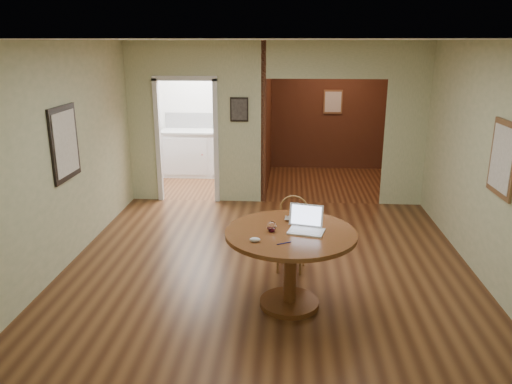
# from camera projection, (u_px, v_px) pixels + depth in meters

# --- Properties ---
(floor) EXTENTS (5.00, 5.00, 0.00)m
(floor) POSITION_uv_depth(u_px,v_px,m) (268.00, 262.00, 6.31)
(floor) COLOR #422312
(floor) RESTS_ON ground
(room_shell) EXTENTS (5.20, 7.50, 5.00)m
(room_shell) POSITION_uv_depth(u_px,v_px,m) (250.00, 123.00, 8.92)
(room_shell) COLOR white
(room_shell) RESTS_ON ground
(dining_table) EXTENTS (1.34, 1.34, 0.84)m
(dining_table) POSITION_uv_depth(u_px,v_px,m) (290.00, 251.00, 5.11)
(dining_table) COLOR maroon
(dining_table) RESTS_ON ground
(chair) EXTENTS (0.45, 0.45, 0.91)m
(chair) POSITION_uv_depth(u_px,v_px,m) (292.00, 229.00, 6.03)
(chair) COLOR olive
(chair) RESTS_ON ground
(open_laptop) EXTENTS (0.40, 0.38, 0.25)m
(open_laptop) POSITION_uv_depth(u_px,v_px,m) (306.00, 224.00, 5.07)
(open_laptop) COLOR silver
(open_laptop) RESTS_ON dining_table
(closed_laptop) EXTENTS (0.33, 0.22, 0.03)m
(closed_laptop) POSITION_uv_depth(u_px,v_px,m) (300.00, 221.00, 5.31)
(closed_laptop) COLOR silver
(closed_laptop) RESTS_ON dining_table
(mouse) EXTENTS (0.11, 0.06, 0.04)m
(mouse) POSITION_uv_depth(u_px,v_px,m) (255.00, 240.00, 4.78)
(mouse) COLOR silver
(mouse) RESTS_ON dining_table
(wine_glass) EXTENTS (0.10, 0.10, 0.11)m
(wine_glass) POSITION_uv_depth(u_px,v_px,m) (272.00, 227.00, 5.03)
(wine_glass) COLOR white
(wine_glass) RESTS_ON dining_table
(pen) EXTENTS (0.14, 0.08, 0.01)m
(pen) POSITION_uv_depth(u_px,v_px,m) (284.00, 243.00, 4.74)
(pen) COLOR #0C1155
(pen) RESTS_ON dining_table
(kitchen_cabinet) EXTENTS (2.06, 0.60, 0.94)m
(kitchen_cabinet) POSITION_uv_depth(u_px,v_px,m) (212.00, 153.00, 10.26)
(kitchen_cabinet) COLOR white
(kitchen_cabinet) RESTS_ON ground
(grocery_bag) EXTENTS (0.33, 0.31, 0.27)m
(grocery_bag) POSITION_uv_depth(u_px,v_px,m) (250.00, 124.00, 10.04)
(grocery_bag) COLOR beige
(grocery_bag) RESTS_ON kitchen_cabinet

